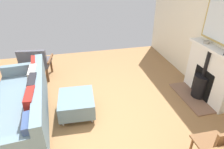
# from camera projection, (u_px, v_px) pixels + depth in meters

# --- Properties ---
(ground_plane) EXTENTS (5.67, 5.86, 0.01)m
(ground_plane) POSITION_uv_depth(u_px,v_px,m) (71.00, 118.00, 3.41)
(ground_plane) COLOR olive
(fireplace) EXTENTS (0.58, 1.22, 1.06)m
(fireplace) POSITION_uv_depth(u_px,v_px,m) (207.00, 77.00, 3.73)
(fireplace) COLOR brown
(fireplace) RESTS_ON ground
(mantel_bowl_near) EXTENTS (0.12, 0.12, 0.05)m
(mantel_bowl_near) POSITION_uv_depth(u_px,v_px,m) (207.00, 42.00, 3.64)
(mantel_bowl_near) COLOR #9E9384
(mantel_bowl_near) RESTS_ON fireplace
(sofa) EXTENTS (0.97, 2.15, 0.85)m
(sofa) POSITION_uv_depth(u_px,v_px,m) (25.00, 106.00, 3.11)
(sofa) COLOR #B2B2B7
(sofa) RESTS_ON ground
(ottoman) EXTENTS (0.64, 0.71, 0.37)m
(ottoman) POSITION_uv_depth(u_px,v_px,m) (77.00, 103.00, 3.40)
(ottoman) COLOR #B2B2B7
(ottoman) RESTS_ON ground
(armchair_accent) EXTENTS (0.75, 0.66, 0.79)m
(armchair_accent) POSITION_uv_depth(u_px,v_px,m) (35.00, 62.00, 4.35)
(armchair_accent) COLOR brown
(armchair_accent) RESTS_ON ground
(dining_chair_near_fireplace) EXTENTS (0.41, 0.41, 0.85)m
(dining_chair_near_fireplace) POSITION_uv_depth(u_px,v_px,m) (219.00, 148.00, 2.23)
(dining_chair_near_fireplace) COLOR brown
(dining_chair_near_fireplace) RESTS_ON ground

